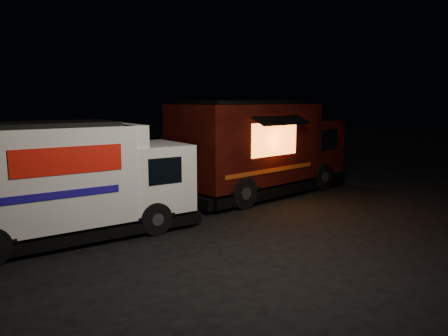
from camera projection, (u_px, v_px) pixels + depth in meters
ground at (195, 226)px, 11.86m from camera, size 80.00×80.00×0.00m
white_truck at (70, 181)px, 10.70m from camera, size 6.40×2.24×2.89m
red_truck at (262, 147)px, 15.89m from camera, size 7.56×3.59×3.39m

